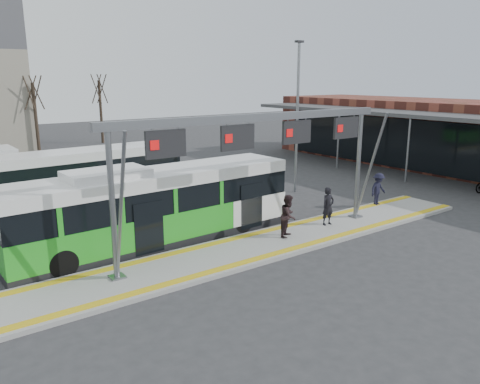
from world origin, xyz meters
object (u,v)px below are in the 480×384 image
Objects in this scene: passenger_a at (328,206)px; passenger_b at (289,216)px; gantry at (262,141)px; passenger_c at (378,189)px; hero_bus at (155,207)px.

passenger_a is 0.96× the size of passenger_b.
gantry is at bearing -176.15° from passenger_a.
passenger_b is 7.26m from passenger_c.
hero_bus is 7.74m from passenger_a.
gantry is 7.26× the size of passenger_b.
hero_bus reaches higher than passenger_c.
hero_bus is 7.05× the size of passenger_a.
gantry is 7.64× the size of passenger_c.
passenger_a is 2.54m from passenger_b.
gantry reaches higher than hero_bus.
passenger_a is 4.74m from passenger_c.
passenger_a is 1.02× the size of passenger_c.
hero_bus is 7.15× the size of passenger_c.
gantry reaches higher than passenger_a.
hero_bus is 5.54m from passenger_b.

